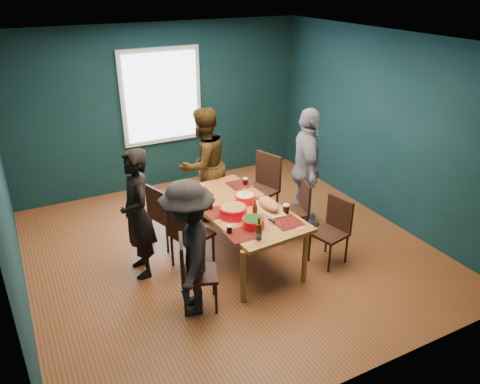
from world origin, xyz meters
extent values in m
cube|color=brown|center=(0.00, 0.00, -0.01)|extent=(5.00, 5.00, 0.01)
cube|color=silver|center=(0.00, 0.00, 2.70)|extent=(5.00, 5.00, 0.01)
cube|color=#102E36|center=(-2.50, 0.00, 1.35)|extent=(0.01, 5.00, 2.70)
cube|color=#102E36|center=(2.50, 0.00, 1.35)|extent=(0.01, 5.00, 2.70)
cube|color=#102E36|center=(0.00, 2.50, 1.35)|extent=(5.00, 0.01, 2.70)
cube|color=#102E36|center=(0.00, -2.50, 1.35)|extent=(5.00, 0.01, 2.70)
cube|color=silver|center=(0.00, 2.47, 1.55)|extent=(1.35, 0.06, 1.55)
cube|color=#A87532|center=(0.08, -0.19, 0.69)|extent=(1.08, 1.94, 0.05)
cylinder|color=#A87532|center=(-0.33, -1.05, 0.33)|extent=(0.07, 0.07, 0.67)
cylinder|color=#A87532|center=(0.49, -1.05, 0.33)|extent=(0.07, 0.07, 0.67)
cylinder|color=#A87532|center=(-0.33, 0.67, 0.33)|extent=(0.07, 0.07, 0.67)
cylinder|color=#A87532|center=(0.49, 0.67, 0.33)|extent=(0.07, 0.07, 0.67)
cube|color=black|center=(-0.64, 0.53, 0.43)|extent=(0.51, 0.51, 0.04)
cube|color=black|center=(-0.81, 0.47, 0.67)|extent=(0.16, 0.39, 0.44)
cylinder|color=black|center=(-0.75, 0.31, 0.20)|extent=(0.03, 0.03, 0.41)
cylinder|color=black|center=(-0.42, 0.42, 0.20)|extent=(0.03, 0.03, 0.41)
cylinder|color=black|center=(-0.85, 0.64, 0.20)|extent=(0.03, 0.03, 0.41)
cylinder|color=black|center=(-0.53, 0.74, 0.20)|extent=(0.03, 0.03, 0.41)
cube|color=black|center=(-0.56, -0.12, 0.46)|extent=(0.54, 0.54, 0.04)
cube|color=black|center=(-0.74, -0.19, 0.71)|extent=(0.18, 0.42, 0.47)
cylinder|color=black|center=(-0.67, -0.36, 0.22)|extent=(0.03, 0.03, 0.44)
cylinder|color=black|center=(-0.33, -0.24, 0.22)|extent=(0.03, 0.03, 0.44)
cylinder|color=black|center=(-0.79, -0.01, 0.22)|extent=(0.03, 0.03, 0.44)
cylinder|color=black|center=(-0.45, 0.11, 0.22)|extent=(0.03, 0.03, 0.44)
cube|color=black|center=(-0.79, -0.89, 0.42)|extent=(0.50, 0.50, 0.04)
cube|color=black|center=(-0.96, -0.83, 0.65)|extent=(0.16, 0.38, 0.43)
cylinder|color=black|center=(-1.00, -0.99, 0.20)|extent=(0.03, 0.03, 0.40)
cylinder|color=black|center=(-0.69, -1.10, 0.20)|extent=(0.03, 0.03, 0.40)
cylinder|color=black|center=(-0.89, -0.68, 0.20)|extent=(0.03, 0.03, 0.40)
cylinder|color=black|center=(-0.58, -0.79, 0.20)|extent=(0.03, 0.03, 0.40)
cube|color=black|center=(0.74, 0.51, 0.49)|extent=(0.59, 0.59, 0.04)
cube|color=black|center=(0.94, 0.58, 0.77)|extent=(0.19, 0.45, 0.51)
cylinder|color=black|center=(0.62, 0.26, 0.24)|extent=(0.04, 0.04, 0.47)
cylinder|color=black|center=(0.99, 0.39, 0.24)|extent=(0.04, 0.04, 0.47)
cylinder|color=black|center=(0.49, 0.64, 0.24)|extent=(0.04, 0.04, 0.47)
cylinder|color=black|center=(0.86, 0.77, 0.24)|extent=(0.04, 0.04, 0.47)
cube|color=black|center=(0.93, -0.11, 0.40)|extent=(0.47, 0.47, 0.04)
cube|color=black|center=(1.09, -0.16, 0.63)|extent=(0.14, 0.37, 0.41)
cylinder|color=black|center=(0.72, -0.22, 0.19)|extent=(0.03, 0.03, 0.39)
cylinder|color=black|center=(1.04, -0.31, 0.19)|extent=(0.03, 0.03, 0.39)
cylinder|color=black|center=(0.82, 0.09, 0.19)|extent=(0.03, 0.03, 0.39)
cylinder|color=black|center=(1.13, 0.00, 0.19)|extent=(0.03, 0.03, 0.39)
cube|color=black|center=(1.00, -0.83, 0.41)|extent=(0.46, 0.46, 0.04)
cube|color=black|center=(1.17, -0.79, 0.64)|extent=(0.12, 0.38, 0.42)
cylinder|color=black|center=(0.88, -1.03, 0.20)|extent=(0.03, 0.03, 0.39)
cylinder|color=black|center=(1.20, -0.96, 0.20)|extent=(0.03, 0.03, 0.39)
cylinder|color=black|center=(0.81, -0.71, 0.20)|extent=(0.03, 0.03, 0.39)
cylinder|color=black|center=(1.13, -0.64, 0.20)|extent=(0.03, 0.03, 0.39)
imported|color=black|center=(-1.17, 0.04, 0.81)|extent=(0.39, 0.59, 1.61)
imported|color=black|center=(0.10, 1.02, 0.85)|extent=(0.98, 0.85, 1.69)
imported|color=silver|center=(1.28, 0.12, 0.88)|extent=(0.82, 1.11, 1.76)
imported|color=black|center=(-0.89, -0.90, 0.77)|extent=(0.91, 1.14, 1.54)
cylinder|color=red|center=(-0.12, -0.37, 0.78)|extent=(0.33, 0.33, 0.13)
cylinder|color=#5D9A38|center=(-0.12, -0.37, 0.84)|extent=(0.29, 0.29, 0.02)
cylinder|color=red|center=(0.20, -0.09, 0.76)|extent=(0.26, 0.26, 0.10)
cylinder|color=#F3E8C7|center=(0.20, -0.09, 0.81)|extent=(0.22, 0.22, 0.02)
cylinder|color=tan|center=(0.23, -0.09, 0.85)|extent=(0.07, 0.14, 0.20)
cylinder|color=tan|center=(0.17, -0.09, 0.85)|extent=(0.06, 0.14, 0.20)
cylinder|color=red|center=(-0.02, -0.70, 0.77)|extent=(0.26, 0.26, 0.11)
cylinder|color=#134812|center=(-0.02, -0.70, 0.82)|extent=(0.23, 0.23, 0.02)
cube|color=tan|center=(0.36, -0.41, 0.72)|extent=(0.31, 0.54, 0.02)
ellipsoid|color=#D3894B|center=(0.36, -0.41, 0.79)|extent=(0.23, 0.42, 0.12)
cube|color=#BBBBC2|center=(0.24, -0.61, 0.74)|extent=(0.06, 0.21, 0.00)
cylinder|color=black|center=(0.21, -0.73, 0.75)|extent=(0.04, 0.12, 0.02)
sphere|color=#125013|center=(0.36, -0.52, 0.80)|extent=(0.04, 0.04, 0.04)
sphere|color=#125013|center=(0.36, -0.41, 0.80)|extent=(0.04, 0.04, 0.04)
sphere|color=#125013|center=(0.36, -0.30, 0.80)|extent=(0.04, 0.04, 0.04)
cylinder|color=black|center=(-0.30, 0.50, 0.74)|extent=(0.14, 0.14, 0.06)
cylinder|color=#5D9A38|center=(-0.30, 0.50, 0.76)|extent=(0.12, 0.12, 0.01)
cylinder|color=#441E0C|center=(-0.10, -0.97, 0.81)|extent=(0.07, 0.07, 0.19)
cylinder|color=#441E0C|center=(-0.10, -0.97, 0.94)|extent=(0.03, 0.03, 0.08)
cylinder|color=blue|center=(-0.10, -0.97, 0.78)|extent=(0.07, 0.07, 0.04)
cylinder|color=#441E0C|center=(0.11, -0.51, 0.80)|extent=(0.06, 0.06, 0.17)
cylinder|color=#441E0C|center=(0.11, -0.51, 0.91)|extent=(0.02, 0.02, 0.06)
cylinder|color=black|center=(-0.33, -0.70, 0.76)|extent=(0.06, 0.06, 0.09)
cylinder|color=silver|center=(-0.33, -0.70, 0.80)|extent=(0.07, 0.07, 0.01)
cylinder|color=black|center=(0.50, -0.58, 0.77)|extent=(0.08, 0.08, 0.11)
cylinder|color=silver|center=(0.50, -0.58, 0.82)|extent=(0.08, 0.08, 0.02)
cylinder|color=black|center=(0.45, 0.39, 0.76)|extent=(0.07, 0.07, 0.10)
cylinder|color=silver|center=(0.45, 0.39, 0.80)|extent=(0.07, 0.07, 0.01)
cylinder|color=black|center=(-0.28, -0.05, 0.77)|extent=(0.08, 0.08, 0.11)
cylinder|color=silver|center=(-0.28, -0.05, 0.82)|extent=(0.08, 0.08, 0.02)
cube|color=#E86E61|center=(0.41, -0.13, 0.71)|extent=(0.13, 0.13, 0.00)
cube|color=#E86E61|center=(-0.23, -0.51, 0.71)|extent=(0.16, 0.16, 0.00)
cube|color=#E86E61|center=(0.46, -0.94, 0.71)|extent=(0.16, 0.16, 0.00)
camera|label=1|loc=(-2.33, -4.83, 3.39)|focal=35.00mm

